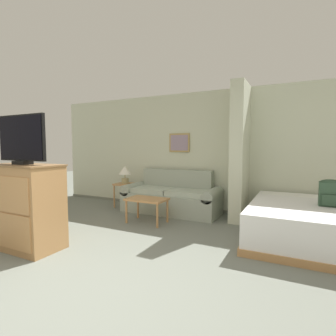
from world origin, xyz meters
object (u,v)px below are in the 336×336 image
at_px(tv_dresser, 24,206).
at_px(bed, 311,223).
at_px(backpack, 330,192).
at_px(tv, 21,140).
at_px(coffee_table, 147,201).
at_px(table_lamp, 125,172).
at_px(couch, 172,197).

distance_m(tv_dresser, bed, 4.16).
xyz_separation_m(tv_dresser, backpack, (3.82, 2.07, 0.17)).
distance_m(tv_dresser, tv, 0.92).
height_order(coffee_table, table_lamp, table_lamp).
bearing_deg(bed, tv, -150.12).
bearing_deg(tv, coffee_table, 63.29).
height_order(couch, coffee_table, couch).
bearing_deg(tv_dresser, tv, 90.00).
relative_size(coffee_table, backpack, 1.87).
height_order(tv_dresser, tv, tv).
bearing_deg(backpack, couch, 167.04).
distance_m(tv_dresser, backpack, 4.35).
height_order(tv_dresser, backpack, tv_dresser).
bearing_deg(tv, table_lamp, 94.88).
relative_size(coffee_table, tv_dresser, 0.63).
distance_m(couch, backpack, 2.96).
relative_size(tv_dresser, backpack, 2.98).
distance_m(coffee_table, table_lamp, 1.50).
bearing_deg(tv_dresser, couch, 70.49).
bearing_deg(table_lamp, backpack, -8.66).
distance_m(tv, backpack, 4.41).
height_order(tv, backpack, tv).
xyz_separation_m(coffee_table, tv_dresser, (-0.90, -1.79, 0.18)).
xyz_separation_m(table_lamp, tv_dresser, (0.23, -2.68, -0.24)).
bearing_deg(backpack, tv_dresser, -151.57).
distance_m(table_lamp, tv, 2.78).
height_order(coffee_table, backpack, backpack).
distance_m(couch, coffee_table, 0.93).
bearing_deg(coffee_table, tv, -116.71).
xyz_separation_m(couch, bed, (2.63, -0.66, -0.04)).
xyz_separation_m(tv, bed, (3.60, 2.07, -1.23)).
xyz_separation_m(tv, backpack, (3.82, 2.07, -0.76)).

